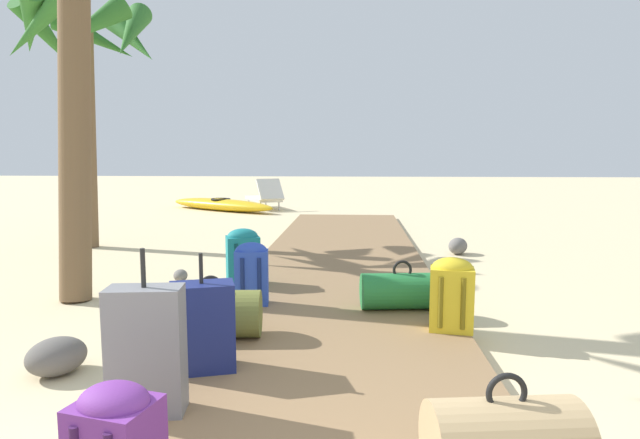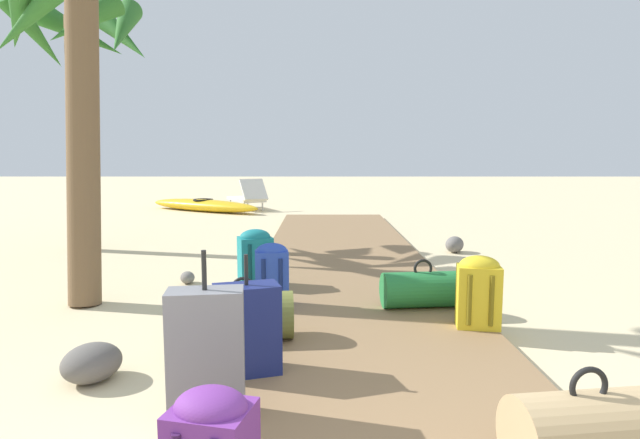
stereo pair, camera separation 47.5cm
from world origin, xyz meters
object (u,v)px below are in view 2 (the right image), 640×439
(duffel_bag_tan, at_px, (583,435))
(duffel_bag_green, at_px, (421,289))
(backpack_yellow, at_px, (477,290))
(backpack_blue, at_px, (270,273))
(palm_tree_far_left, at_px, (72,43))
(backpack_teal, at_px, (254,256))
(duffel_bag_olive, at_px, (242,316))
(suitcase_grey, at_px, (204,354))
(lounge_chair, at_px, (246,197))
(kayak, at_px, (201,205))
(suitcase_navy, at_px, (245,329))

(duffel_bag_tan, bearing_deg, duffel_bag_green, 94.43)
(backpack_yellow, xyz_separation_m, backpack_blue, (-1.61, 0.57, -0.00))
(duffel_bag_green, distance_m, palm_tree_far_left, 6.08)
(backpack_blue, relative_size, backpack_teal, 0.96)
(duffel_bag_tan, xyz_separation_m, backpack_teal, (-1.70, 3.13, 0.12))
(duffel_bag_tan, xyz_separation_m, duffel_bag_olive, (-1.60, 1.60, -0.01))
(suitcase_grey, relative_size, backpack_yellow, 1.53)
(duffel_bag_olive, xyz_separation_m, lounge_chair, (-1.30, 9.75, 0.08))
(duffel_bag_tan, xyz_separation_m, duffel_bag_green, (-0.19, 2.39, -0.02))
(backpack_yellow, xyz_separation_m, kayak, (-4.09, 9.11, -0.22))
(palm_tree_far_left, bearing_deg, suitcase_navy, -56.69)
(duffel_bag_tan, relative_size, duffel_bag_green, 0.88)
(backpack_blue, height_order, duffel_bag_green, backpack_blue)
(duffel_bag_olive, distance_m, lounge_chair, 9.84)
(suitcase_navy, bearing_deg, palm_tree_far_left, 123.31)
(backpack_teal, bearing_deg, backpack_blue, -72.01)
(backpack_yellow, bearing_deg, lounge_chair, 107.74)
(duffel_bag_tan, bearing_deg, backpack_blue, 121.18)
(suitcase_navy, distance_m, duffel_bag_green, 1.89)
(suitcase_navy, xyz_separation_m, duffel_bag_green, (1.31, 1.37, -0.11))
(backpack_yellow, height_order, backpack_teal, backpack_teal)
(palm_tree_far_left, bearing_deg, lounge_chair, 74.01)
(suitcase_navy, distance_m, lounge_chair, 10.42)
(suitcase_navy, relative_size, duffel_bag_green, 1.00)
(backpack_blue, height_order, palm_tree_far_left, palm_tree_far_left)
(suitcase_grey, height_order, lounge_chair, suitcase_grey)
(duffel_bag_olive, height_order, lounge_chair, lounge_chair)
(backpack_blue, bearing_deg, duffel_bag_green, -2.07)
(palm_tree_far_left, bearing_deg, duffel_bag_tan, -51.28)
(suitcase_grey, bearing_deg, lounge_chair, 96.76)
(suitcase_navy, xyz_separation_m, backpack_yellow, (1.62, 0.84, 0.02))
(lounge_chair, bearing_deg, backpack_yellow, -72.26)
(suitcase_navy, bearing_deg, suitcase_grey, -102.89)
(palm_tree_far_left, bearing_deg, backpack_blue, -46.45)
(suitcase_grey, xyz_separation_m, palm_tree_far_left, (-2.92, 5.17, 2.54))
(backpack_blue, xyz_separation_m, duffel_bag_olive, (-0.12, -0.84, -0.12))
(backpack_blue, distance_m, backpack_teal, 0.73)
(suitcase_navy, relative_size, lounge_chair, 0.44)
(palm_tree_far_left, bearing_deg, backpack_yellow, -39.09)
(palm_tree_far_left, bearing_deg, kayak, 83.84)
(backpack_blue, xyz_separation_m, duffel_bag_green, (1.29, -0.05, -0.13))
(duffel_bag_olive, xyz_separation_m, kayak, (-2.36, 9.37, -0.10))
(backpack_yellow, distance_m, backpack_teal, 2.23)
(duffel_bag_olive, bearing_deg, duffel_bag_green, 29.18)
(duffel_bag_tan, distance_m, palm_tree_far_left, 7.74)
(suitcase_grey, height_order, palm_tree_far_left, palm_tree_far_left)
(backpack_yellow, bearing_deg, palm_tree_far_left, 140.91)
(suitcase_navy, distance_m, palm_tree_far_left, 6.12)
(suitcase_grey, distance_m, kayak, 10.75)
(kayak, bearing_deg, duffel_bag_olive, -75.85)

